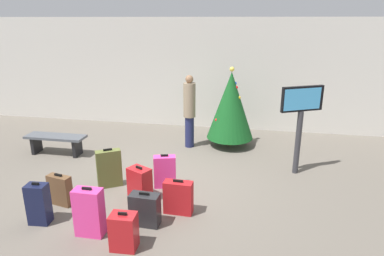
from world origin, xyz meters
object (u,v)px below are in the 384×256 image
Objects in this scene: flight_info_kiosk at (301,113)px; suitcase_4 at (60,190)px; suitcase_1 at (109,169)px; suitcase_6 at (178,197)px; suitcase_0 at (39,204)px; suitcase_2 at (140,184)px; suitcase_8 at (165,171)px; suitcase_7 at (124,232)px; suitcase_3 at (145,210)px; traveller_0 at (189,109)px; waiting_bench at (56,140)px; holiday_tree at (231,105)px; suitcase_5 at (89,212)px.

flight_info_kiosk is 3.20× the size of suitcase_4.
suitcase_1 reaches higher than suitcase_6.
suitcase_2 is (1.36, 1.01, -0.03)m from suitcase_0.
suitcase_8 is at bearing -156.46° from flight_info_kiosk.
suitcase_7 is (1.57, -0.96, -0.00)m from suitcase_4.
suitcase_6 is (1.55, -0.70, -0.09)m from suitcase_1.
suitcase_4 is at bearing 168.95° from suitcase_3.
flight_info_kiosk is 1.02× the size of traveller_0.
suitcase_4 is (-1.34, -0.41, -0.04)m from suitcase_2.
suitcase_3 is at bearing -38.94° from waiting_bench.
suitcase_4 is at bearing 88.77° from suitcase_0.
suitcase_0 reaches higher than suitcase_4.
flight_info_kiosk is 2.81m from traveller_0.
holiday_tree is at bearing 74.85° from suitcase_3.
suitcase_0 reaches higher than suitcase_6.
waiting_bench is at bearing 133.55° from suitcase_7.
suitcase_4 is (-0.58, -0.81, -0.10)m from suitcase_1.
suitcase_2 is at bearing -32.54° from waiting_bench.
holiday_tree reaches higher than suitcase_3.
suitcase_2 is 1.16× the size of suitcase_3.
suitcase_1 is at bearing -34.26° from waiting_bench.
suitcase_0 is 2.26m from suitcase_6.
suitcase_6 is at bearing 18.33° from suitcase_0.
suitcase_4 is 1.85m from suitcase_7.
flight_info_kiosk is at bearing 43.47° from suitcase_6.
suitcase_4 reaches higher than suitcase_7.
holiday_tree is at bearing 137.56° from flight_info_kiosk.
suitcase_0 is 0.91× the size of suitcase_1.
waiting_bench is 2.37× the size of suitcase_6.
traveller_0 is 4.30m from suitcase_7.
traveller_0 reaches higher than suitcase_7.
suitcase_4 is 0.74× the size of suitcase_5.
suitcase_0 is 1.22× the size of suitcase_4.
traveller_0 reaches higher than suitcase_0.
suitcase_6 is at bearing -136.53° from flight_info_kiosk.
suitcase_4 is at bearing -57.15° from waiting_bench.
waiting_bench is at bearing 141.06° from suitcase_3.
suitcase_3 is 0.71× the size of suitcase_5.
waiting_bench is 3.08m from suitcase_0.
suitcase_4 is (-2.73, -3.54, -0.81)m from holiday_tree.
suitcase_2 is at bearing -97.31° from traveller_0.
suitcase_3 is at bearing 9.09° from suitcase_0.
suitcase_3 is (-0.03, -3.60, -0.73)m from traveller_0.
suitcase_6 is (1.19, 0.85, -0.09)m from suitcase_5.
suitcase_7 is (0.23, -1.37, -0.04)m from suitcase_2.
suitcase_8 is at bearing 87.53° from suitcase_7.
waiting_bench is 2.48× the size of suitcase_7.
waiting_bench is at bearing 128.83° from suitcase_5.
suitcase_3 is at bearing -90.47° from traveller_0.
traveller_0 reaches higher than suitcase_4.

